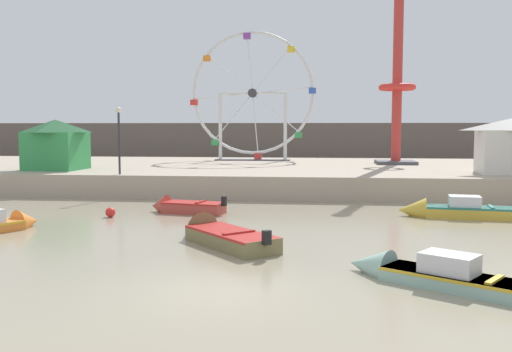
{
  "coord_description": "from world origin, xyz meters",
  "views": [
    {
      "loc": [
        2.34,
        -13.35,
        4.02
      ],
      "look_at": [
        -0.46,
        12.16,
        1.78
      ],
      "focal_mm": 39.78,
      "sensor_mm": 36.0,
      "label": 1
    }
  ],
  "objects_px": {
    "motorboat_faded_red": "(183,207)",
    "motorboat_mustard_yellow": "(456,210)",
    "motorboat_seafoam": "(433,274)",
    "drop_tower_red_tower": "(398,70)",
    "carnival_booth_green_kiosk": "(56,144)",
    "promenade_lamp_near": "(119,130)",
    "motorboat_olive_wood": "(218,234)",
    "ferris_wheel_white_frame": "(253,96)",
    "mooring_buoy_orange": "(110,212)"
  },
  "relations": [
    {
      "from": "motorboat_faded_red",
      "to": "drop_tower_red_tower",
      "type": "height_order",
      "value": "drop_tower_red_tower"
    },
    {
      "from": "promenade_lamp_near",
      "to": "ferris_wheel_white_frame",
      "type": "bearing_deg",
      "value": 67.14
    },
    {
      "from": "promenade_lamp_near",
      "to": "mooring_buoy_orange",
      "type": "xyz_separation_m",
      "value": [
        2.04,
        -6.95,
        -3.6
      ]
    },
    {
      "from": "motorboat_faded_red",
      "to": "ferris_wheel_white_frame",
      "type": "bearing_deg",
      "value": -81.14
    },
    {
      "from": "motorboat_mustard_yellow",
      "to": "mooring_buoy_orange",
      "type": "height_order",
      "value": "motorboat_mustard_yellow"
    },
    {
      "from": "ferris_wheel_white_frame",
      "to": "drop_tower_red_tower",
      "type": "bearing_deg",
      "value": -16.57
    },
    {
      "from": "motorboat_mustard_yellow",
      "to": "promenade_lamp_near",
      "type": "bearing_deg",
      "value": -9.57
    },
    {
      "from": "motorboat_mustard_yellow",
      "to": "mooring_buoy_orange",
      "type": "bearing_deg",
      "value": 13.55
    },
    {
      "from": "motorboat_faded_red",
      "to": "carnival_booth_green_kiosk",
      "type": "distance_m",
      "value": 13.39
    },
    {
      "from": "carnival_booth_green_kiosk",
      "to": "mooring_buoy_orange",
      "type": "height_order",
      "value": "carnival_booth_green_kiosk"
    },
    {
      "from": "motorboat_mustard_yellow",
      "to": "ferris_wheel_white_frame",
      "type": "relative_size",
      "value": 0.57
    },
    {
      "from": "motorboat_seafoam",
      "to": "ferris_wheel_white_frame",
      "type": "relative_size",
      "value": 0.51
    },
    {
      "from": "motorboat_faded_red",
      "to": "carnival_booth_green_kiosk",
      "type": "height_order",
      "value": "carnival_booth_green_kiosk"
    },
    {
      "from": "motorboat_faded_red",
      "to": "promenade_lamp_near",
      "type": "relative_size",
      "value": 1.01
    },
    {
      "from": "carnival_booth_green_kiosk",
      "to": "promenade_lamp_near",
      "type": "bearing_deg",
      "value": -27.35
    },
    {
      "from": "motorboat_faded_red",
      "to": "motorboat_seafoam",
      "type": "bearing_deg",
      "value": 141.43
    },
    {
      "from": "motorboat_olive_wood",
      "to": "drop_tower_red_tower",
      "type": "relative_size",
      "value": 0.28
    },
    {
      "from": "promenade_lamp_near",
      "to": "mooring_buoy_orange",
      "type": "height_order",
      "value": "promenade_lamp_near"
    },
    {
      "from": "motorboat_mustard_yellow",
      "to": "drop_tower_red_tower",
      "type": "relative_size",
      "value": 0.35
    },
    {
      "from": "motorboat_faded_red",
      "to": "carnival_booth_green_kiosk",
      "type": "relative_size",
      "value": 1.04
    },
    {
      "from": "motorboat_faded_red",
      "to": "drop_tower_red_tower",
      "type": "relative_size",
      "value": 0.23
    },
    {
      "from": "motorboat_olive_wood",
      "to": "motorboat_faded_red",
      "type": "bearing_deg",
      "value": -17.88
    },
    {
      "from": "motorboat_faded_red",
      "to": "mooring_buoy_orange",
      "type": "bearing_deg",
      "value": 41.6
    },
    {
      "from": "ferris_wheel_white_frame",
      "to": "drop_tower_red_tower",
      "type": "xyz_separation_m",
      "value": [
        10.86,
        -3.23,
        1.62
      ]
    },
    {
      "from": "drop_tower_red_tower",
      "to": "carnival_booth_green_kiosk",
      "type": "distance_m",
      "value": 23.97
    },
    {
      "from": "drop_tower_red_tower",
      "to": "promenade_lamp_near",
      "type": "xyz_separation_m",
      "value": [
        -16.83,
        -10.94,
        -4.28
      ]
    },
    {
      "from": "ferris_wheel_white_frame",
      "to": "drop_tower_red_tower",
      "type": "height_order",
      "value": "drop_tower_red_tower"
    },
    {
      "from": "motorboat_seafoam",
      "to": "mooring_buoy_orange",
      "type": "distance_m",
      "value": 15.41
    },
    {
      "from": "motorboat_seafoam",
      "to": "mooring_buoy_orange",
      "type": "xyz_separation_m",
      "value": [
        -12.11,
        9.52,
        -0.04
      ]
    },
    {
      "from": "motorboat_faded_red",
      "to": "motorboat_olive_wood",
      "type": "relative_size",
      "value": 0.84
    },
    {
      "from": "motorboat_seafoam",
      "to": "drop_tower_red_tower",
      "type": "height_order",
      "value": "drop_tower_red_tower"
    },
    {
      "from": "motorboat_faded_red",
      "to": "mooring_buoy_orange",
      "type": "height_order",
      "value": "motorboat_faded_red"
    },
    {
      "from": "motorboat_faded_red",
      "to": "motorboat_seafoam",
      "type": "xyz_separation_m",
      "value": [
        9.22,
        -11.17,
        -0.03
      ]
    },
    {
      "from": "carnival_booth_green_kiosk",
      "to": "motorboat_mustard_yellow",
      "type": "bearing_deg",
      "value": -17.63
    },
    {
      "from": "motorboat_seafoam",
      "to": "drop_tower_red_tower",
      "type": "xyz_separation_m",
      "value": [
        2.68,
        27.41,
        7.84
      ]
    },
    {
      "from": "motorboat_faded_red",
      "to": "motorboat_mustard_yellow",
      "type": "xyz_separation_m",
      "value": [
        12.4,
        -0.07,
        0.04
      ]
    },
    {
      "from": "motorboat_olive_wood",
      "to": "drop_tower_red_tower",
      "type": "xyz_separation_m",
      "value": [
        9.06,
        22.84,
        7.81
      ]
    },
    {
      "from": "motorboat_mustard_yellow",
      "to": "drop_tower_red_tower",
      "type": "bearing_deg",
      "value": -80.6
    },
    {
      "from": "motorboat_mustard_yellow",
      "to": "carnival_booth_green_kiosk",
      "type": "relative_size",
      "value": 1.58
    },
    {
      "from": "motorboat_faded_red",
      "to": "motorboat_mustard_yellow",
      "type": "relative_size",
      "value": 0.66
    },
    {
      "from": "motorboat_olive_wood",
      "to": "motorboat_mustard_yellow",
      "type": "relative_size",
      "value": 0.79
    },
    {
      "from": "motorboat_seafoam",
      "to": "drop_tower_red_tower",
      "type": "distance_m",
      "value": 28.63
    },
    {
      "from": "motorboat_olive_wood",
      "to": "promenade_lamp_near",
      "type": "xyz_separation_m",
      "value": [
        -7.77,
        11.91,
        3.53
      ]
    },
    {
      "from": "carnival_booth_green_kiosk",
      "to": "motorboat_seafoam",
      "type": "bearing_deg",
      "value": -42.41
    },
    {
      "from": "motorboat_mustard_yellow",
      "to": "promenade_lamp_near",
      "type": "height_order",
      "value": "promenade_lamp_near"
    },
    {
      "from": "motorboat_seafoam",
      "to": "ferris_wheel_white_frame",
      "type": "bearing_deg",
      "value": -40.43
    },
    {
      "from": "motorboat_seafoam",
      "to": "drop_tower_red_tower",
      "type": "relative_size",
      "value": 0.31
    },
    {
      "from": "motorboat_mustard_yellow",
      "to": "promenade_lamp_near",
      "type": "relative_size",
      "value": 1.53
    },
    {
      "from": "motorboat_seafoam",
      "to": "motorboat_olive_wood",
      "type": "xyz_separation_m",
      "value": [
        -6.38,
        4.56,
        0.03
      ]
    },
    {
      "from": "promenade_lamp_near",
      "to": "motorboat_mustard_yellow",
      "type": "bearing_deg",
      "value": -17.2
    }
  ]
}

